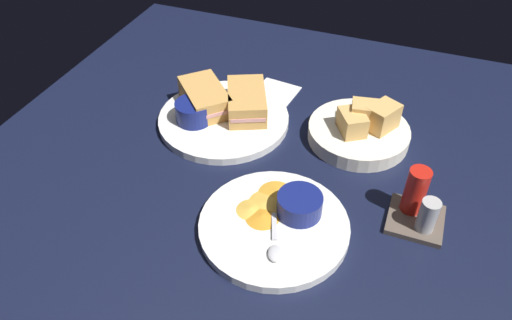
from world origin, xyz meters
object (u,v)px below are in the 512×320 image
at_px(sandwich_half_near, 247,101).
at_px(ramekin_dark_sauce, 194,111).
at_px(plate_chips_companion, 274,226).
at_px(bread_basket_rear, 361,130).
at_px(spoon_by_dark_ramekin, 221,112).
at_px(condiment_caddy, 418,206).
at_px(ramekin_light_gravy, 300,204).
at_px(plate_sandwich_main, 224,119).
at_px(sandwich_half_far, 205,98).
at_px(spoon_by_gravy_ramekin, 275,247).

bearing_deg(sandwich_half_near, ramekin_dark_sauce, -52.77).
bearing_deg(plate_chips_companion, bread_basket_rear, 163.68).
xyz_separation_m(plate_chips_companion, bread_basket_rear, (-0.28, 0.08, 0.02)).
bearing_deg(spoon_by_dark_ramekin, condiment_caddy, 71.34).
relative_size(ramekin_light_gravy, bread_basket_rear, 0.38).
xyz_separation_m(spoon_by_dark_ramekin, ramekin_light_gravy, (0.21, 0.23, 0.02)).
bearing_deg(sandwich_half_near, plate_sandwich_main, -47.88).
bearing_deg(sandwich_half_far, bread_basket_rear, 95.12).
height_order(spoon_by_dark_ramekin, spoon_by_gravy_ramekin, same).
distance_m(spoon_by_gravy_ramekin, condiment_caddy, 0.25).
bearing_deg(sandwich_half_near, plate_chips_companion, 29.71).
height_order(plate_sandwich_main, spoon_by_dark_ramekin, spoon_by_dark_ramekin).
relative_size(plate_sandwich_main, bread_basket_rear, 1.35).
distance_m(ramekin_dark_sauce, bread_basket_rear, 0.33).
distance_m(spoon_by_dark_ramekin, plate_chips_companion, 0.32).
bearing_deg(ramekin_dark_sauce, condiment_caddy, 77.55).
bearing_deg(plate_chips_companion, spoon_by_dark_ramekin, -140.31).
height_order(ramekin_light_gravy, condiment_caddy, condiment_caddy).
relative_size(plate_chips_companion, ramekin_light_gravy, 3.29).
relative_size(ramekin_dark_sauce, condiment_caddy, 0.77).
distance_m(plate_chips_companion, spoon_by_gravy_ramekin, 0.05).
height_order(spoon_by_gravy_ramekin, bread_basket_rear, bread_basket_rear).
bearing_deg(plate_chips_companion, sandwich_half_far, -136.29).
height_order(sandwich_half_near, plate_chips_companion, sandwich_half_near).
xyz_separation_m(plate_sandwich_main, sandwich_half_far, (-0.02, -0.05, 0.03)).
relative_size(sandwich_half_far, ramekin_light_gravy, 1.95).
bearing_deg(sandwich_half_near, spoon_by_dark_ramekin, -58.85).
height_order(sandwich_half_far, bread_basket_rear, bread_basket_rear).
height_order(plate_sandwich_main, ramekin_light_gravy, ramekin_light_gravy).
xyz_separation_m(ramekin_dark_sauce, bread_basket_rear, (-0.08, 0.33, -0.01)).
bearing_deg(bread_basket_rear, sandwich_half_far, -84.88).
bearing_deg(ramekin_light_gravy, plate_chips_companion, -39.81).
bearing_deg(ramekin_dark_sauce, plate_chips_companion, 50.08).
distance_m(spoon_by_dark_ramekin, condiment_caddy, 0.44).
height_order(plate_sandwich_main, sandwich_half_near, sandwich_half_near).
xyz_separation_m(plate_sandwich_main, spoon_by_gravy_ramekin, (0.28, 0.21, 0.01)).
bearing_deg(plate_sandwich_main, ramekin_light_gravy, 48.19).
distance_m(sandwich_half_near, ramekin_dark_sauce, 0.11).
distance_m(bread_basket_rear, condiment_caddy, 0.22).
distance_m(plate_sandwich_main, sandwich_half_far, 0.06).
distance_m(ramekin_dark_sauce, plate_chips_companion, 0.32).
relative_size(ramekin_dark_sauce, spoon_by_dark_ramekin, 0.89).
distance_m(spoon_by_gravy_ramekin, bread_basket_rear, 0.34).
xyz_separation_m(spoon_by_dark_ramekin, plate_chips_companion, (0.24, 0.20, -0.01)).
xyz_separation_m(sandwich_half_near, spoon_by_dark_ramekin, (0.03, -0.05, -0.02)).
bearing_deg(bread_basket_rear, plate_chips_companion, -16.32).
bearing_deg(sandwich_half_near, ramekin_light_gravy, 38.38).
relative_size(sandwich_half_far, plate_chips_companion, 0.59).
relative_size(plate_chips_companion, condiment_caddy, 2.59).
bearing_deg(ramekin_dark_sauce, sandwich_half_far, 177.59).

